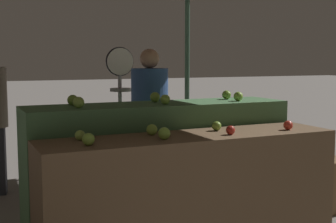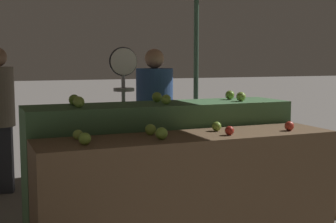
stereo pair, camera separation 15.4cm
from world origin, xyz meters
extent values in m
cylinder|color=#33513D|center=(1.51, 3.02, 1.16)|extent=(0.07, 0.07, 2.31)
cube|color=brown|center=(0.00, 0.00, 0.45)|extent=(2.31, 0.55, 0.90)
cube|color=#4C7A4C|center=(0.00, 0.60, 0.54)|extent=(2.31, 0.55, 1.09)
sphere|color=#7AA338|center=(-0.82, -0.10, 0.94)|extent=(0.08, 0.08, 0.08)
sphere|color=#7AA338|center=(-0.27, -0.10, 0.94)|extent=(0.09, 0.09, 0.09)
sphere|color=#AD281E|center=(0.27, -0.11, 0.93)|extent=(0.07, 0.07, 0.07)
sphere|color=red|center=(0.82, -0.10, 0.93)|extent=(0.08, 0.08, 0.08)
sphere|color=#8EB247|center=(-0.82, 0.12, 0.93)|extent=(0.07, 0.07, 0.07)
sphere|color=#84AD3D|center=(-0.28, 0.12, 0.94)|extent=(0.08, 0.08, 0.08)
sphere|color=#7AA338|center=(0.28, 0.10, 0.93)|extent=(0.08, 0.08, 0.08)
sphere|color=#8EB247|center=(-0.74, 0.49, 1.13)|extent=(0.09, 0.09, 0.09)
sphere|color=#84AD3D|center=(0.00, 0.49, 1.13)|extent=(0.08, 0.08, 0.08)
sphere|color=#84AD3D|center=(0.73, 0.50, 1.13)|extent=(0.09, 0.09, 0.09)
sphere|color=#7AA338|center=(-0.73, 0.71, 1.13)|extent=(0.09, 0.09, 0.09)
sphere|color=#84AD3D|center=(0.01, 0.72, 1.13)|extent=(0.09, 0.09, 0.09)
sphere|color=#7AA338|center=(0.74, 0.70, 1.13)|extent=(0.09, 0.09, 0.09)
cylinder|color=#99999E|center=(-0.16, 1.18, 0.73)|extent=(0.04, 0.04, 1.47)
cylinder|color=black|center=(-0.16, 1.17, 1.44)|extent=(0.28, 0.01, 0.28)
cylinder|color=silver|center=(-0.16, 1.16, 1.44)|extent=(0.26, 0.02, 0.26)
cylinder|color=#99999E|center=(-0.16, 1.16, 1.24)|extent=(0.01, 0.01, 0.14)
cylinder|color=#99999E|center=(-0.16, 1.16, 1.17)|extent=(0.20, 0.20, 0.03)
cube|color=#2D2D38|center=(0.29, 1.52, 0.37)|extent=(0.32, 0.23, 0.73)
cylinder|color=#2D4C84|center=(0.29, 1.52, 1.05)|extent=(0.46, 0.46, 0.64)
sphere|color=tan|center=(0.29, 1.52, 1.47)|extent=(0.21, 0.21, 0.21)
cube|color=brown|center=(1.60, 0.38, 0.25)|extent=(0.50, 0.50, 0.50)
camera|label=1|loc=(-1.62, -3.07, 1.46)|focal=50.00mm
camera|label=2|loc=(-1.48, -3.14, 1.46)|focal=50.00mm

